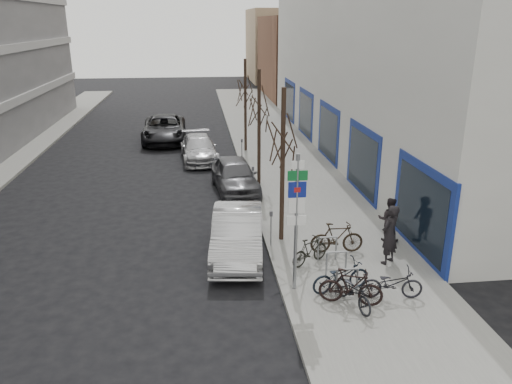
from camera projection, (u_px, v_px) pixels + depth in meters
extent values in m
plane|color=black|center=(212.00, 298.00, 14.31)|extent=(120.00, 120.00, 0.00)
cube|color=slate|center=(298.00, 183.00, 24.17)|extent=(5.00, 70.00, 0.15)
cube|color=#B7B7B2|center=(487.00, 66.00, 29.60)|extent=(20.00, 32.00, 10.00)
cube|color=brown|center=(322.00, 57.00, 52.02)|extent=(12.00, 14.00, 8.00)
cube|color=#937A5B|center=(299.00, 45.00, 66.00)|extent=(13.00, 12.00, 9.00)
cylinder|color=gray|center=(296.00, 227.00, 13.89)|extent=(0.10, 0.10, 4.20)
cube|color=white|center=(298.00, 165.00, 13.28)|extent=(0.35, 0.03, 0.22)
cube|color=#0C5926|center=(298.00, 176.00, 13.37)|extent=(0.55, 0.03, 0.28)
cube|color=navy|center=(297.00, 190.00, 13.50)|extent=(0.50, 0.03, 0.45)
cube|color=maroon|center=(297.00, 190.00, 13.50)|extent=(0.18, 0.02, 0.14)
cube|color=white|center=(297.00, 205.00, 13.65)|extent=(0.45, 0.03, 0.45)
cube|color=white|center=(296.00, 220.00, 13.80)|extent=(0.55, 0.03, 0.28)
cylinder|color=gray|center=(336.00, 283.00, 14.05)|extent=(0.06, 0.06, 0.80)
cylinder|color=gray|center=(357.00, 281.00, 14.11)|extent=(0.06, 0.06, 0.80)
cylinder|color=gray|center=(348.00, 269.00, 13.95)|extent=(0.60, 0.06, 0.06)
cylinder|color=gray|center=(327.00, 265.00, 15.08)|extent=(0.06, 0.06, 0.80)
cylinder|color=gray|center=(346.00, 264.00, 15.15)|extent=(0.06, 0.06, 0.80)
cylinder|color=gray|center=(337.00, 252.00, 14.98)|extent=(0.60, 0.06, 0.06)
cylinder|color=gray|center=(318.00, 249.00, 16.11)|extent=(0.06, 0.06, 0.80)
cylinder|color=gray|center=(336.00, 248.00, 16.18)|extent=(0.06, 0.06, 0.80)
cylinder|color=gray|center=(328.00, 237.00, 16.02)|extent=(0.60, 0.06, 0.06)
cylinder|color=black|center=(282.00, 169.00, 16.99)|extent=(0.16, 0.16, 5.50)
cylinder|color=black|center=(259.00, 130.00, 23.09)|extent=(0.16, 0.16, 5.50)
cylinder|color=black|center=(245.00, 107.00, 29.20)|extent=(0.16, 0.16, 5.50)
cylinder|color=gray|center=(271.00, 231.00, 17.14)|extent=(0.05, 0.05, 1.10)
cube|color=#3F3F44|center=(271.00, 214.00, 16.93)|extent=(0.10, 0.08, 0.18)
cylinder|color=gray|center=(253.00, 182.00, 22.30)|extent=(0.05, 0.05, 1.10)
cube|color=#3F3F44|center=(253.00, 169.00, 22.10)|extent=(0.10, 0.08, 0.18)
cylinder|color=gray|center=(242.00, 152.00, 27.47)|extent=(0.05, 0.05, 1.10)
cube|color=#3F3F44|center=(242.00, 141.00, 27.26)|extent=(0.10, 0.08, 0.18)
imported|color=black|center=(354.00, 289.00, 13.50)|extent=(0.95, 1.73, 1.01)
imported|color=black|center=(351.00, 287.00, 13.56)|extent=(1.84, 1.08, 1.07)
imported|color=black|center=(341.00, 274.00, 14.24)|extent=(1.85, 0.93, 1.09)
imported|color=black|center=(310.00, 251.00, 15.86)|extent=(1.53, 1.18, 0.92)
imported|color=black|center=(392.00, 281.00, 13.87)|extent=(1.78, 0.76, 1.05)
imported|color=black|center=(337.00, 238.00, 16.61)|extent=(1.82, 0.59, 1.10)
imported|color=#B5B6BA|center=(237.00, 234.00, 16.72)|extent=(2.14, 4.86, 1.55)
imported|color=#4B4B50|center=(235.00, 175.00, 23.03)|extent=(2.28, 4.74, 1.56)
imported|color=#9F9FA4|center=(199.00, 148.00, 28.24)|extent=(2.28, 4.88, 1.38)
imported|color=black|center=(164.00, 129.00, 32.71)|extent=(2.90, 6.04, 1.66)
imported|color=black|center=(390.00, 235.00, 15.77)|extent=(0.85, 0.81, 1.96)
imported|color=black|center=(389.00, 219.00, 17.45)|extent=(0.71, 0.61, 1.62)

